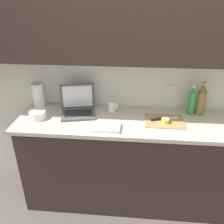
{
  "coord_description": "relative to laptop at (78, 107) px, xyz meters",
  "views": [
    {
      "loc": [
        -0.16,
        -1.88,
        1.95
      ],
      "look_at": [
        -0.33,
        -0.01,
        1.01
      ],
      "focal_mm": 38.0,
      "sensor_mm": 36.0,
      "label": 1
    }
  ],
  "objects": [
    {
      "name": "ground_plane",
      "position": [
        0.67,
        -0.1,
        -0.99
      ],
      "size": [
        12.0,
        12.0,
        0.0
      ],
      "primitive_type": "plane",
      "color": "#564C47",
      "rests_on": "ground"
    },
    {
      "name": "bottle_green_soda",
      "position": [
        1.14,
        0.07,
        0.08
      ],
      "size": [
        0.08,
        0.08,
        0.31
      ],
      "color": "olive",
      "rests_on": "counter_unit"
    },
    {
      "name": "measuring_cup",
      "position": [
        0.32,
        0.06,
        -0.01
      ],
      "size": [
        0.1,
        0.08,
        0.1
      ],
      "color": "silver",
      "rests_on": "counter_unit"
    },
    {
      "name": "lemon_half_cut",
      "position": [
        0.8,
        -0.13,
        -0.04
      ],
      "size": [
        0.07,
        0.07,
        0.04
      ],
      "color": "yellow",
      "rests_on": "cutting_board"
    },
    {
      "name": "dish_towel",
      "position": [
        0.31,
        -0.27,
        -0.05
      ],
      "size": [
        0.22,
        0.17,
        0.02
      ],
      "primitive_type": "cube",
      "rotation": [
        0.0,
        0.0,
        -0.03
      ],
      "color": "white",
      "rests_on": "counter_unit"
    },
    {
      "name": "wall_back",
      "position": [
        0.67,
        0.12,
        0.57
      ],
      "size": [
        5.2,
        0.38,
        2.6
      ],
      "color": "white",
      "rests_on": "ground_plane"
    },
    {
      "name": "paper_towel_roll",
      "position": [
        -0.41,
        0.09,
        0.06
      ],
      "size": [
        0.12,
        0.12,
        0.25
      ],
      "color": "white",
      "rests_on": "counter_unit"
    },
    {
      "name": "bowl_white",
      "position": [
        -0.34,
        -0.14,
        -0.03
      ],
      "size": [
        0.15,
        0.15,
        0.07
      ],
      "color": "white",
      "rests_on": "counter_unit"
    },
    {
      "name": "knife",
      "position": [
        0.76,
        -0.09,
        -0.05
      ],
      "size": [
        0.26,
        0.12,
        0.02
      ],
      "rotation": [
        0.0,
        0.0,
        0.34
      ],
      "color": "silver",
      "rests_on": "cutting_board"
    },
    {
      "name": "bottle_oil_tall",
      "position": [
        1.06,
        0.07,
        0.07
      ],
      "size": [
        0.06,
        0.06,
        0.29
      ],
      "color": "#2D934C",
      "rests_on": "counter_unit"
    },
    {
      "name": "counter_unit",
      "position": [
        0.69,
        -0.1,
        -0.52
      ],
      "size": [
        2.39,
        0.59,
        0.93
      ],
      "color": "#332823",
      "rests_on": "ground_plane"
    },
    {
      "name": "laptop",
      "position": [
        0.0,
        0.0,
        0.0
      ],
      "size": [
        0.36,
        0.31,
        0.27
      ],
      "rotation": [
        0.0,
        0.0,
        0.22
      ],
      "color": "#515156",
      "rests_on": "counter_unit"
    },
    {
      "name": "cutting_board",
      "position": [
        0.8,
        -0.1,
        -0.06
      ],
      "size": [
        0.35,
        0.26,
        0.01
      ],
      "primitive_type": "cube",
      "color": "tan",
      "rests_on": "counter_unit"
    }
  ]
}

